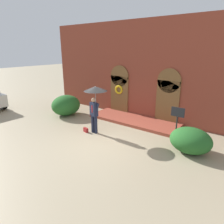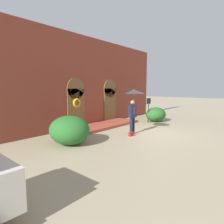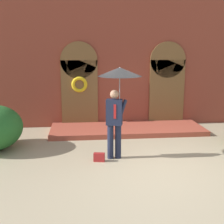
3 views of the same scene
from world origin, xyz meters
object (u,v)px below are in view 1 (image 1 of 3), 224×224
Objects in this scene: sign_post at (177,120)px; shrub_left at (66,105)px; person_with_umbrella at (95,96)px; handbag at (86,130)px; shrub_right at (191,140)px.

sign_post is 0.93× the size of shrub_left.
person_with_umbrella is at bearing -163.78° from sign_post.
person_with_umbrella reaches higher than sign_post.
handbag is 0.15× the size of shrub_left.
handbag is at bearing -23.74° from shrub_left.
sign_post is at bearing 16.22° from person_with_umbrella.
sign_post reaches higher than handbag.
shrub_right reaches higher than handbag.
shrub_left is at bearing 162.46° from person_with_umbrella.
person_with_umbrella reaches higher than shrub_right.
handbag is at bearing -168.09° from shrub_right.
sign_post is (4.12, 1.25, 1.05)m from handbag.
shrub_left is 1.12× the size of shrub_right.
handbag is at bearing -163.11° from sign_post.
person_with_umbrella is 1.28× the size of shrub_left.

